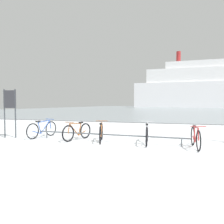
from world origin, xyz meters
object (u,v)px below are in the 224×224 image
at_px(ferry_ship, 197,88).
at_px(bicycle_2, 101,133).
at_px(bicycle_4, 195,137).
at_px(bicycle_3, 147,134).
at_px(bicycle_0, 42,129).
at_px(info_sign, 10,105).
at_px(bicycle_1, 77,132).

bearing_deg(ferry_ship, bicycle_2, -96.78).
bearing_deg(bicycle_4, bicycle_2, 176.95).
relative_size(bicycle_3, ferry_ship, 0.04).
bearing_deg(ferry_ship, bicycle_0, -98.85).
bearing_deg(info_sign, bicycle_3, 3.05).
bearing_deg(bicycle_1, bicycle_2, -6.34).
height_order(bicycle_0, info_sign, info_sign).
height_order(bicycle_2, info_sign, info_sign).
bearing_deg(bicycle_2, bicycle_4, -3.05).
height_order(bicycle_2, bicycle_4, bicycle_2).
height_order(bicycle_2, bicycle_3, bicycle_3).
xyz_separation_m(bicycle_1, ferry_ship, (10.18, 76.59, 6.62)).
relative_size(bicycle_2, info_sign, 0.76).
distance_m(bicycle_3, ferry_ship, 77.25).
height_order(bicycle_0, bicycle_1, bicycle_0).
height_order(bicycle_0, bicycle_2, bicycle_2).
xyz_separation_m(bicycle_1, info_sign, (-2.97, -0.32, 1.07)).
bearing_deg(bicycle_3, bicycle_0, 177.75).
height_order(bicycle_3, info_sign, info_sign).
relative_size(bicycle_0, bicycle_2, 1.08).
xyz_separation_m(bicycle_0, bicycle_2, (2.78, -0.28, 0.00)).
bearing_deg(bicycle_3, bicycle_2, -176.64).
distance_m(bicycle_4, ferry_ship, 77.39).
relative_size(bicycle_0, bicycle_3, 0.97).
bearing_deg(info_sign, bicycle_0, 21.19).
bearing_deg(bicycle_0, bicycle_4, -4.26).
bearing_deg(bicycle_0, ferry_ship, 81.15).
bearing_deg(bicycle_3, bicycle_4, -9.78).
xyz_separation_m(bicycle_0, bicycle_4, (6.11, -0.45, -0.00)).
relative_size(bicycle_0, ferry_ship, 0.04).
bearing_deg(ferry_ship, bicycle_3, -95.53).
distance_m(bicycle_2, bicycle_4, 3.33).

